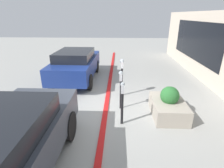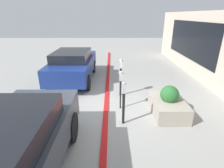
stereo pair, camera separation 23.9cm
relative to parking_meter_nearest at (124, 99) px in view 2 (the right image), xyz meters
name	(u,v)px [view 2 (the right image)]	position (x,y,z in m)	size (l,w,h in m)	color
ground_plane	(108,108)	(0.95, 0.46, -0.83)	(40.00, 40.00, 0.00)	#999993
curb_strip	(106,107)	(0.95, 0.54, -0.81)	(19.00, 0.16, 0.04)	red
parking_meter_nearest	(124,99)	(0.00, 0.00, 0.00)	(0.15, 0.13, 1.33)	black
parking_meter_second	(121,81)	(0.93, 0.04, 0.20)	(0.18, 0.15, 1.37)	black
parking_meter_middle	(121,71)	(1.98, -0.01, 0.22)	(0.20, 0.17, 1.52)	black
planter_box	(168,104)	(0.54, -1.50, -0.48)	(1.50, 1.00, 0.99)	#A39989
parked_car_front	(9,150)	(-2.04, 2.17, 0.00)	(4.11, 1.79, 1.52)	#383D47
parked_car_middle	(73,65)	(3.76, 2.21, -0.03)	(4.06, 1.86, 1.49)	navy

